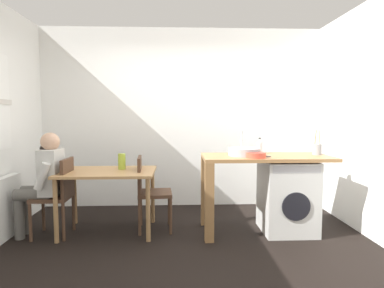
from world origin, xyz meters
TOP-DOWN VIEW (x-y plane):
  - ground_plane at (0.00, 0.00)m, footprint 5.46×5.46m
  - wall_back at (0.00, 1.75)m, footprint 4.60×0.10m
  - radiator at (-2.02, 0.30)m, footprint 0.10×0.80m
  - dining_table at (-0.89, 0.56)m, footprint 1.10×0.76m
  - chair_person_seat at (-1.44, 0.46)m, footprint 0.40×0.40m
  - chair_opposite at (-0.42, 0.60)m, footprint 0.43×0.43m
  - seated_person at (-1.60, 0.46)m, footprint 0.50×0.51m
  - kitchen_counter at (0.77, 0.48)m, footprint 1.50×0.68m
  - washing_machine at (1.24, 0.48)m, footprint 0.60×0.61m
  - sink_basin at (0.72, 0.48)m, footprint 0.38×0.38m
  - tap at (0.72, 0.66)m, footprint 0.02×0.02m
  - bottle_tall_green at (0.95, 0.70)m, footprint 0.06×0.06m
  - mixing_bowl at (0.81, 0.28)m, footprint 0.22×0.22m
  - utensil_crock at (1.61, 0.53)m, footprint 0.11×0.11m
  - vase at (-0.74, 0.66)m, footprint 0.09×0.09m
  - scissors at (0.93, 0.38)m, footprint 0.15×0.06m

SIDE VIEW (x-z plane):
  - ground_plane at x=0.00m, z-range 0.00..0.00m
  - radiator at x=-2.02m, z-range 0.00..0.70m
  - washing_machine at x=1.24m, z-range 0.00..0.86m
  - chair_person_seat at x=-1.44m, z-range 0.06..0.96m
  - chair_opposite at x=-0.42m, z-range 0.06..0.96m
  - dining_table at x=-0.89m, z-range 0.27..1.01m
  - seated_person at x=-1.60m, z-range 0.07..1.27m
  - kitchen_counter at x=0.77m, z-range 0.30..1.22m
  - vase at x=-0.74m, z-range 0.74..0.93m
  - scissors at x=0.93m, z-range 0.92..0.93m
  - mixing_bowl at x=0.81m, z-range 0.92..0.99m
  - sink_basin at x=0.72m, z-range 0.92..1.01m
  - utensil_crock at x=1.61m, z-range 0.84..1.14m
  - bottle_tall_green at x=0.95m, z-range 0.91..1.11m
  - tap at x=0.72m, z-range 0.92..1.20m
  - wall_back at x=0.00m, z-range 0.00..2.70m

